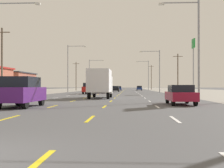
# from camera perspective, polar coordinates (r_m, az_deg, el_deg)

# --- Properties ---
(ground_plane) EXTENTS (572.00, 572.00, 0.00)m
(ground_plane) POSITION_cam_1_polar(r_m,az_deg,el_deg) (71.57, 0.46, -1.54)
(ground_plane) COLOR #4C4C4F
(lot_apron_left) EXTENTS (28.00, 440.00, 0.01)m
(lot_apron_left) POSITION_cam_1_polar(r_m,az_deg,el_deg) (76.81, -18.32, -1.44)
(lot_apron_left) COLOR gray
(lot_apron_left) RESTS_ON ground
(lot_apron_right) EXTENTS (28.00, 440.00, 0.01)m
(lot_apron_right) POSITION_cam_1_polar(r_m,az_deg,el_deg) (74.63, 19.81, -1.46)
(lot_apron_right) COLOR gray
(lot_apron_right) RESTS_ON ground
(lane_markings) EXTENTS (10.64, 227.60, 0.01)m
(lane_markings) POSITION_cam_1_polar(r_m,az_deg,el_deg) (110.04, 1.39, -1.15)
(lane_markings) COLOR white
(lane_markings) RESTS_ON ground
(signal_span_wire) EXTENTS (27.67, 0.53, 8.54)m
(signal_span_wire) POSITION_cam_1_polar(r_m,az_deg,el_deg) (15.16, -10.64, 13.33)
(signal_span_wire) COLOR brown
(signal_span_wire) RESTS_ON ground
(suv_inner_left_near) EXTENTS (1.98, 4.90, 1.98)m
(suv_inner_left_near) POSITION_cam_1_polar(r_m,az_deg,el_deg) (20.62, -16.77, -1.35)
(suv_inner_left_near) COLOR #4C196B
(suv_inner_left_near) RESTS_ON ground
(sedan_far_right_mid) EXTENTS (1.80, 4.50, 1.46)m
(sedan_far_right_mid) POSITION_cam_1_polar(r_m,az_deg,el_deg) (22.95, 12.83, -1.94)
(sedan_far_right_mid) COLOR maroon
(sedan_far_right_mid) RESTS_ON ground
(box_truck_center_turn_midfar) EXTENTS (2.40, 7.20, 3.23)m
(box_truck_center_turn_midfar) POSITION_cam_1_polar(r_m,az_deg,el_deg) (34.57, -2.21, 0.34)
(box_truck_center_turn_midfar) COLOR white
(box_truck_center_turn_midfar) RESTS_ON ground
(suv_inner_left_far) EXTENTS (1.98, 4.90, 1.98)m
(suv_inner_left_far) POSITION_cam_1_polar(r_m,az_deg,el_deg) (54.26, -4.35, -0.80)
(suv_inner_left_far) COLOR red
(suv_inner_left_far) RESTS_ON ground
(sedan_center_turn_farther) EXTENTS (1.80, 4.50, 1.46)m
(sedan_center_turn_farther) POSITION_cam_1_polar(r_m,az_deg,el_deg) (74.93, 0.69, -0.91)
(sedan_center_turn_farther) COLOR black
(sedan_center_turn_farther) RESTS_ON ground
(sedan_center_turn_farthest) EXTENTS (1.80, 4.50, 1.46)m
(sedan_center_turn_farthest) POSITION_cam_1_polar(r_m,az_deg,el_deg) (96.77, 1.27, -0.81)
(sedan_center_turn_farthest) COLOR navy
(sedan_center_turn_farthest) RESTS_ON ground
(hatchback_far_right_distant_a) EXTENTS (1.72, 3.90, 1.54)m
(hatchback_far_right_distant_a) POSITION_cam_1_polar(r_m,az_deg,el_deg) (98.93, 5.17, -0.78)
(hatchback_far_right_distant_a) COLOR navy
(hatchback_far_right_distant_a) RESTS_ON ground
(hatchback_inner_left_distant_b) EXTENTS (1.72, 3.90, 1.54)m
(hatchback_inner_left_distant_b) POSITION_cam_1_polar(r_m,az_deg,el_deg) (109.49, -0.56, -0.75)
(hatchback_inner_left_distant_b) COLOR red
(hatchback_inner_left_distant_b) RESTS_ON ground
(storefront_left_row_2) EXTENTS (11.39, 14.60, 5.06)m
(storefront_left_row_2) POSITION_cam_1_polar(r_m,az_deg,el_deg) (84.17, -18.69, 0.38)
(storefront_left_row_2) COLOR #A35642
(storefront_left_row_2) RESTS_ON ground
(pole_sign_right_row_1) EXTENTS (0.24, 1.97, 10.33)m
(pole_sign_right_row_1) POSITION_cam_1_polar(r_m,az_deg,el_deg) (59.16, 15.14, 5.74)
(pole_sign_right_row_1) COLOR gray
(pole_sign_right_row_1) RESTS_ON ground
(streetlight_right_row_0) EXTENTS (3.94, 0.26, 9.76)m
(streetlight_right_row_0) POSITION_cam_1_polar(r_m,az_deg,el_deg) (30.53, 15.38, 7.61)
(streetlight_right_row_0) COLOR gray
(streetlight_right_row_0) RESTS_ON ground
(streetlight_left_row_1) EXTENTS (4.25, 0.26, 10.57)m
(streetlight_left_row_1) POSITION_cam_1_polar(r_m,az_deg,el_deg) (67.80, -8.02, 3.55)
(streetlight_left_row_1) COLOR gray
(streetlight_left_row_1) RESTS_ON ground
(streetlight_right_row_1) EXTENTS (4.49, 0.26, 9.32)m
(streetlight_right_row_1) POSITION_cam_1_polar(r_m,az_deg,el_deg) (66.78, 8.57, 3.08)
(streetlight_right_row_1) COLOR gray
(streetlight_right_row_1) RESTS_ON ground
(streetlight_left_row_2) EXTENTS (5.10, 0.26, 10.58)m
(streetlight_left_row_2) POSITION_cam_1_polar(r_m,az_deg,el_deg) (104.09, -4.02, 2.21)
(streetlight_left_row_2) COLOR gray
(streetlight_left_row_2) RESTS_ON ground
(streetlight_right_row_2) EXTENTS (4.31, 0.26, 10.13)m
(streetlight_right_row_2) POSITION_cam_1_polar(r_m,az_deg,el_deg) (103.46, 6.67, 2.05)
(streetlight_right_row_2) COLOR gray
(streetlight_right_row_2) RESTS_ON ground
(utility_pole_left_row_0) EXTENTS (2.20, 0.26, 9.32)m
(utility_pole_left_row_0) POSITION_cam_1_polar(r_m,az_deg,el_deg) (43.72, -20.11, 4.17)
(utility_pole_left_row_0) COLOR brown
(utility_pole_left_row_0) RESTS_ON ground
(utility_pole_right_row_1) EXTENTS (2.20, 0.26, 8.87)m
(utility_pole_right_row_1) POSITION_cam_1_polar(r_m,az_deg,el_deg) (71.05, 12.35, 2.20)
(utility_pole_right_row_1) COLOR brown
(utility_pole_right_row_1) RESTS_ON ground
(utility_pole_left_row_2) EXTENTS (2.20, 0.26, 9.45)m
(utility_pole_left_row_2) POSITION_cam_1_polar(r_m,az_deg,el_deg) (100.14, -6.82, 1.59)
(utility_pole_left_row_2) COLOR brown
(utility_pole_left_row_2) RESTS_ON ground
(utility_pole_right_row_3) EXTENTS (2.20, 0.26, 10.50)m
(utility_pole_right_row_3) POSITION_cam_1_polar(r_m,az_deg,el_deg) (130.42, 7.45, 1.35)
(utility_pole_right_row_3) COLOR brown
(utility_pole_right_row_3) RESTS_ON ground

